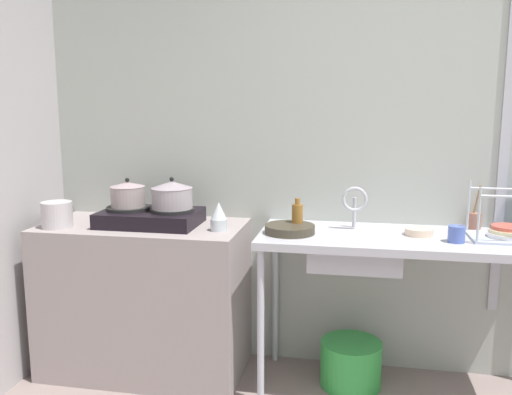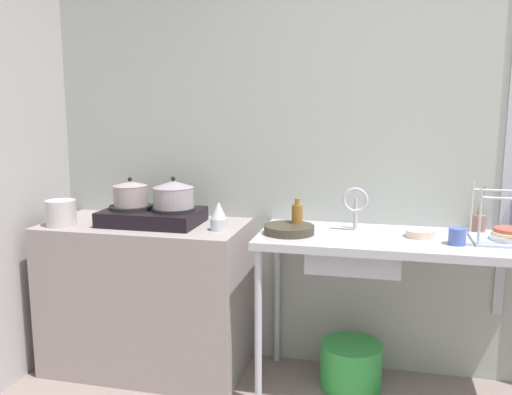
# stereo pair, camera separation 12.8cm
# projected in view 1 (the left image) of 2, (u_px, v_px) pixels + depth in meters

# --- Properties ---
(wall_back) EXTENTS (5.46, 0.10, 2.60)m
(wall_back) POSITION_uv_depth(u_px,v_px,m) (458.00, 143.00, 2.88)
(wall_back) COLOR #A6AAA3
(wall_back) RESTS_ON ground
(wall_metal_strip) EXTENTS (0.05, 0.01, 2.08)m
(wall_metal_strip) POSITION_uv_depth(u_px,v_px,m) (507.00, 120.00, 2.76)
(wall_metal_strip) COLOR #B3B3BD
(counter_concrete) EXTENTS (1.12, 0.56, 0.85)m
(counter_concrete) POSITION_uv_depth(u_px,v_px,m) (145.00, 298.00, 3.02)
(counter_concrete) COLOR gray
(counter_concrete) RESTS_ON ground
(counter_sink) EXTENTS (1.45, 0.56, 0.85)m
(counter_sink) POSITION_uv_depth(u_px,v_px,m) (402.00, 249.00, 2.70)
(counter_sink) COLOR #B3B3BD
(counter_sink) RESTS_ON ground
(stove) EXTENTS (0.53, 0.36, 0.10)m
(stove) POSITION_uv_depth(u_px,v_px,m) (150.00, 217.00, 2.93)
(stove) COLOR black
(stove) RESTS_ON counter_concrete
(pot_on_left_burner) EXTENTS (0.19, 0.19, 0.16)m
(pot_on_left_burner) POSITION_uv_depth(u_px,v_px,m) (128.00, 194.00, 2.93)
(pot_on_left_burner) COLOR #9F8F8E
(pot_on_left_burner) RESTS_ON stove
(pot_on_right_burner) EXTENTS (0.22, 0.22, 0.17)m
(pot_on_right_burner) POSITION_uv_depth(u_px,v_px,m) (172.00, 195.00, 2.88)
(pot_on_right_burner) COLOR #9B9196
(pot_on_right_burner) RESTS_ON stove
(pot_beside_stove) EXTENTS (0.16, 0.16, 0.14)m
(pot_beside_stove) POSITION_uv_depth(u_px,v_px,m) (57.00, 215.00, 2.86)
(pot_beside_stove) COLOR silver
(pot_beside_stove) RESTS_ON counter_concrete
(percolator) EXTENTS (0.09, 0.09, 0.15)m
(percolator) POSITION_uv_depth(u_px,v_px,m) (219.00, 217.00, 2.79)
(percolator) COLOR silver
(percolator) RESTS_ON counter_concrete
(sink_basin) EXTENTS (0.46, 0.33, 0.16)m
(sink_basin) POSITION_uv_depth(u_px,v_px,m) (355.00, 251.00, 2.70)
(sink_basin) COLOR #B3B3BD
(sink_basin) RESTS_ON counter_sink
(faucet) EXTENTS (0.13, 0.08, 0.23)m
(faucet) POSITION_uv_depth(u_px,v_px,m) (355.00, 202.00, 2.81)
(faucet) COLOR #B3B3BD
(faucet) RESTS_ON counter_sink
(frying_pan) EXTENTS (0.26, 0.26, 0.04)m
(frying_pan) POSITION_uv_depth(u_px,v_px,m) (290.00, 229.00, 2.74)
(frying_pan) COLOR #3B3428
(frying_pan) RESTS_ON counter_sink
(dish_rack) EXTENTS (0.35, 0.26, 0.27)m
(dish_rack) POSITION_uv_depth(u_px,v_px,m) (507.00, 232.00, 2.61)
(dish_rack) COLOR #B1B8BE
(dish_rack) RESTS_ON counter_sink
(cup_by_rack) EXTENTS (0.08, 0.08, 0.08)m
(cup_by_rack) POSITION_uv_depth(u_px,v_px,m) (457.00, 234.00, 2.55)
(cup_by_rack) COLOR #4B61B2
(cup_by_rack) RESTS_ON counter_sink
(small_bowl_on_drainboard) EXTENTS (0.14, 0.14, 0.04)m
(small_bowl_on_drainboard) POSITION_uv_depth(u_px,v_px,m) (419.00, 232.00, 2.70)
(small_bowl_on_drainboard) COLOR beige
(small_bowl_on_drainboard) RESTS_ON counter_sink
(bottle_by_sink) EXTENTS (0.06, 0.06, 0.17)m
(bottle_by_sink) POSITION_uv_depth(u_px,v_px,m) (297.00, 217.00, 2.78)
(bottle_by_sink) COLOR #8E5E25
(bottle_by_sink) RESTS_ON counter_sink
(utensil_jar) EXTENTS (0.07, 0.07, 0.24)m
(utensil_jar) POSITION_uv_depth(u_px,v_px,m) (475.00, 220.00, 2.83)
(utensil_jar) COLOR #9C6554
(utensil_jar) RESTS_ON counter_sink
(bucket_on_floor) EXTENTS (0.33, 0.33, 0.25)m
(bucket_on_floor) POSITION_uv_depth(u_px,v_px,m) (351.00, 363.00, 2.88)
(bucket_on_floor) COLOR green
(bucket_on_floor) RESTS_ON ground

